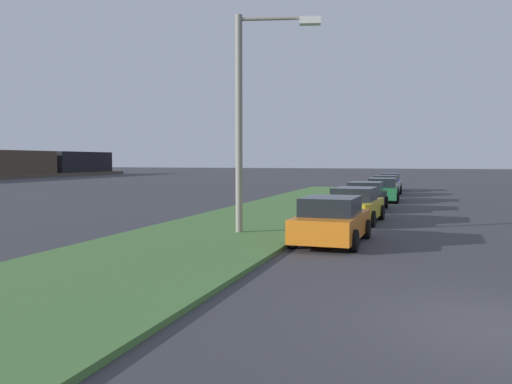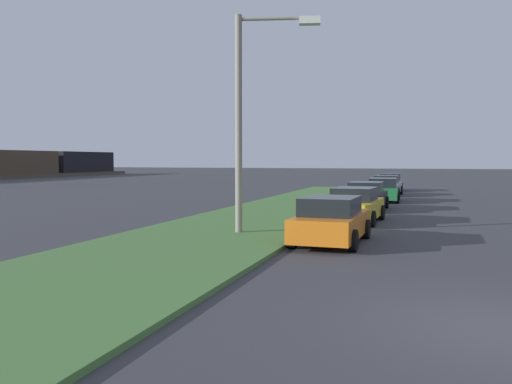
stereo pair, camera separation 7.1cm
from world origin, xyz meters
name	(u,v)px [view 1 (the left image)]	position (x,y,z in m)	size (l,w,h in m)	color
ground	(505,329)	(0.00, 0.00, 0.00)	(300.00, 300.00, 0.00)	#38383D
grass_median	(233,228)	(10.00, 8.07, 0.06)	(60.00, 6.00, 0.12)	#477238
parked_car_orange	(332,221)	(7.68, 3.96, 0.72)	(4.36, 2.13, 1.47)	orange
parked_car_yellow	(355,205)	(13.54, 3.94, 0.72)	(4.39, 2.20, 1.47)	gold
parked_car_black	(366,196)	(19.27, 4.08, 0.72)	(4.33, 2.07, 1.47)	black
parked_car_green	(382,190)	(25.29, 3.68, 0.72)	(4.35, 2.11, 1.47)	#1E6B38
parked_car_silver	(386,186)	(31.31, 3.85, 0.72)	(4.36, 2.13, 1.47)	#B2B5BA
parked_car_blue	(389,182)	(37.19, 3.98, 0.72)	(4.37, 2.16, 1.47)	#23389E
streetlight	(249,108)	(8.58, 6.95, 4.39)	(0.89, 2.84, 7.50)	gray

